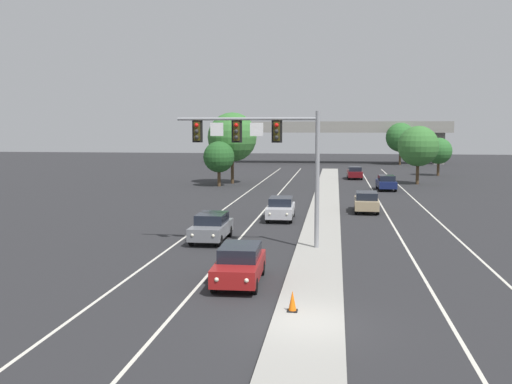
% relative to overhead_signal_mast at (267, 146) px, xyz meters
% --- Properties ---
extents(ground_plane, '(260.00, 260.00, 0.00)m').
position_rel_overhead_signal_mast_xyz_m(ground_plane, '(2.79, -11.98, -5.51)').
color(ground_plane, '#28282B').
extents(median_island, '(2.40, 110.00, 0.15)m').
position_rel_overhead_signal_mast_xyz_m(median_island, '(2.79, 6.02, -5.43)').
color(median_island, '#9E9B93').
rests_on(median_island, ground).
extents(lane_stripe_oncoming_center, '(0.14, 100.00, 0.01)m').
position_rel_overhead_signal_mast_xyz_m(lane_stripe_oncoming_center, '(-1.91, 13.02, -5.50)').
color(lane_stripe_oncoming_center, silver).
rests_on(lane_stripe_oncoming_center, ground).
extents(lane_stripe_receding_center, '(0.14, 100.00, 0.01)m').
position_rel_overhead_signal_mast_xyz_m(lane_stripe_receding_center, '(7.49, 13.02, -5.50)').
color(lane_stripe_receding_center, silver).
rests_on(lane_stripe_receding_center, ground).
extents(edge_stripe_left, '(0.14, 100.00, 0.01)m').
position_rel_overhead_signal_mast_xyz_m(edge_stripe_left, '(-5.21, 13.02, -5.50)').
color(edge_stripe_left, silver).
rests_on(edge_stripe_left, ground).
extents(edge_stripe_right, '(0.14, 100.00, 0.01)m').
position_rel_overhead_signal_mast_xyz_m(edge_stripe_right, '(10.79, 13.02, -5.50)').
color(edge_stripe_right, silver).
rests_on(edge_stripe_right, ground).
extents(overhead_signal_mast, '(7.62, 0.44, 7.20)m').
position_rel_overhead_signal_mast_xyz_m(overhead_signal_mast, '(0.00, 0.00, 0.00)').
color(overhead_signal_mast, gray).
rests_on(overhead_signal_mast, median_island).
extents(car_oncoming_red, '(1.92, 4.51, 1.58)m').
position_rel_overhead_signal_mast_xyz_m(car_oncoming_red, '(-0.30, -7.07, -4.69)').
color(car_oncoming_red, maroon).
rests_on(car_oncoming_red, ground).
extents(car_oncoming_grey, '(1.83, 4.47, 1.58)m').
position_rel_overhead_signal_mast_xyz_m(car_oncoming_grey, '(-3.41, 1.79, -4.69)').
color(car_oncoming_grey, slate).
rests_on(car_oncoming_grey, ground).
extents(car_oncoming_silver, '(1.89, 4.50, 1.58)m').
position_rel_overhead_signal_mast_xyz_m(car_oncoming_silver, '(-0.18, 10.11, -4.69)').
color(car_oncoming_silver, '#B7B7BC').
rests_on(car_oncoming_silver, ground).
extents(car_receding_tan, '(1.91, 4.51, 1.58)m').
position_rel_overhead_signal_mast_xyz_m(car_receding_tan, '(6.04, 14.78, -4.69)').
color(car_receding_tan, tan).
rests_on(car_receding_tan, ground).
extents(car_receding_navy, '(1.89, 4.50, 1.58)m').
position_rel_overhead_signal_mast_xyz_m(car_receding_navy, '(8.90, 31.16, -4.69)').
color(car_receding_navy, '#141E4C').
rests_on(car_receding_navy, ground).
extents(car_receding_darkred, '(1.90, 4.50, 1.58)m').
position_rel_overhead_signal_mast_xyz_m(car_receding_darkred, '(6.06, 44.44, -4.69)').
color(car_receding_darkred, '#5B0F14').
rests_on(car_receding_darkred, ground).
extents(traffic_cone_median_nose, '(0.36, 0.36, 0.74)m').
position_rel_overhead_signal_mast_xyz_m(traffic_cone_median_nose, '(2.21, -11.02, -5.00)').
color(traffic_cone_median_nose, black).
rests_on(traffic_cone_median_nose, median_island).
extents(overpass_bridge, '(42.40, 6.40, 7.65)m').
position_rel_overhead_signal_mast_xyz_m(overpass_bridge, '(2.79, 77.97, 0.28)').
color(overpass_bridge, gray).
rests_on(overpass_bridge, ground).
extents(tree_far_right_b, '(5.12, 5.12, 7.40)m').
position_rel_overhead_signal_mast_xyz_m(tree_far_right_b, '(14.89, 74.75, -0.67)').
color(tree_far_right_b, '#4C3823').
rests_on(tree_far_right_b, ground).
extents(tree_far_left_a, '(5.72, 5.72, 8.28)m').
position_rel_overhead_signal_mast_xyz_m(tree_far_left_a, '(-8.34, 36.27, -0.09)').
color(tree_far_left_a, '#4C3823').
rests_on(tree_far_left_a, ground).
extents(tree_far_left_b, '(3.47, 3.47, 5.02)m').
position_rel_overhead_signal_mast_xyz_m(tree_far_left_b, '(-9.23, 32.80, -2.23)').
color(tree_far_left_b, '#4C3823').
rests_on(tree_far_left_b, ground).
extents(tree_far_right_a, '(4.66, 4.66, 6.74)m').
position_rel_overhead_signal_mast_xyz_m(tree_far_right_a, '(13.01, 38.23, -1.11)').
color(tree_far_right_a, '#4C3823').
rests_on(tree_far_right_a, ground).
extents(tree_far_right_c, '(3.57, 3.57, 5.17)m').
position_rel_overhead_signal_mast_xyz_m(tree_far_right_c, '(17.50, 51.21, -2.14)').
color(tree_far_right_c, '#4C3823').
rests_on(tree_far_right_c, ground).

